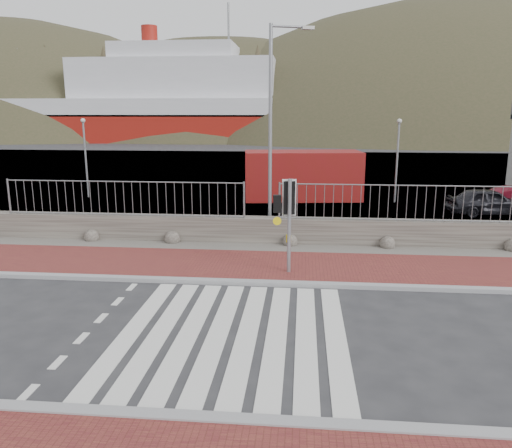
# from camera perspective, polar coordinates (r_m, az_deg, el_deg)

# --- Properties ---
(ground) EXTENTS (220.00, 220.00, 0.00)m
(ground) POSITION_cam_1_polar(r_m,az_deg,el_deg) (10.49, -2.68, -12.42)
(ground) COLOR #28282B
(ground) RESTS_ON ground
(sidewalk_far) EXTENTS (40.00, 3.00, 0.08)m
(sidewalk_far) POSITION_cam_1_polar(r_m,az_deg,el_deg) (14.65, -0.22, -4.82)
(sidewalk_far) COLOR brown
(sidewalk_far) RESTS_ON ground
(kerb_near) EXTENTS (40.00, 0.25, 0.12)m
(kerb_near) POSITION_cam_1_polar(r_m,az_deg,el_deg) (7.89, -5.95, -21.29)
(kerb_near) COLOR gray
(kerb_near) RESTS_ON ground
(kerb_far) EXTENTS (40.00, 0.25, 0.12)m
(kerb_far) POSITION_cam_1_polar(r_m,az_deg,el_deg) (13.23, -0.86, -6.72)
(kerb_far) COLOR gray
(kerb_far) RESTS_ON ground
(zebra_crossing) EXTENTS (4.62, 5.60, 0.01)m
(zebra_crossing) POSITION_cam_1_polar(r_m,az_deg,el_deg) (10.49, -2.68, -12.39)
(zebra_crossing) COLOR silver
(zebra_crossing) RESTS_ON ground
(gravel_strip) EXTENTS (40.00, 1.50, 0.06)m
(gravel_strip) POSITION_cam_1_polar(r_m,az_deg,el_deg) (16.56, 0.45, -2.77)
(gravel_strip) COLOR #59544C
(gravel_strip) RESTS_ON ground
(stone_wall) EXTENTS (40.00, 0.60, 0.90)m
(stone_wall) POSITION_cam_1_polar(r_m,az_deg,el_deg) (17.23, 0.69, -0.72)
(stone_wall) COLOR #4A443D
(stone_wall) RESTS_ON ground
(railing) EXTENTS (18.07, 0.07, 1.22)m
(railing) POSITION_cam_1_polar(r_m,az_deg,el_deg) (16.82, 0.66, 3.71)
(railing) COLOR gray
(railing) RESTS_ON stone_wall
(quay) EXTENTS (120.00, 40.00, 0.50)m
(quay) POSITION_cam_1_polar(r_m,az_deg,el_deg) (37.59, 3.29, 5.90)
(quay) COLOR #4C4C4F
(quay) RESTS_ON ground
(water) EXTENTS (220.00, 50.00, 0.05)m
(water) POSITION_cam_1_polar(r_m,az_deg,el_deg) (72.45, 4.36, 9.17)
(water) COLOR #3F4C54
(water) RESTS_ON ground
(ferry) EXTENTS (50.00, 16.00, 20.00)m
(ferry) POSITION_cam_1_polar(r_m,az_deg,el_deg) (81.57, -13.56, 13.02)
(ferry) COLOR maroon
(ferry) RESTS_ON ground
(hills_backdrop) EXTENTS (254.00, 90.00, 100.00)m
(hills_backdrop) POSITION_cam_1_polar(r_m,az_deg,el_deg) (101.26, 8.25, -3.17)
(hills_backdrop) COLOR #343620
(hills_backdrop) RESTS_ON ground
(traffic_signal_far) EXTENTS (0.65, 0.28, 2.69)m
(traffic_signal_far) POSITION_cam_1_polar(r_m,az_deg,el_deg) (13.58, 3.70, 2.04)
(traffic_signal_far) COLOR gray
(traffic_signal_far) RESTS_ON ground
(streetlight) EXTENTS (1.51, 0.61, 7.31)m
(streetlight) POSITION_cam_1_polar(r_m,az_deg,el_deg) (17.57, 2.05, 11.61)
(streetlight) COLOR gray
(streetlight) RESTS_ON ground
(shipping_container) EXTENTS (6.17, 3.16, 2.46)m
(shipping_container) POSITION_cam_1_polar(r_m,az_deg,el_deg) (26.07, 5.33, 5.57)
(shipping_container) COLOR maroon
(shipping_container) RESTS_ON ground
(car_a) EXTENTS (3.64, 1.82, 1.19)m
(car_a) POSITION_cam_1_polar(r_m,az_deg,el_deg) (24.16, 25.02, 2.34)
(car_a) COLOR black
(car_a) RESTS_ON ground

